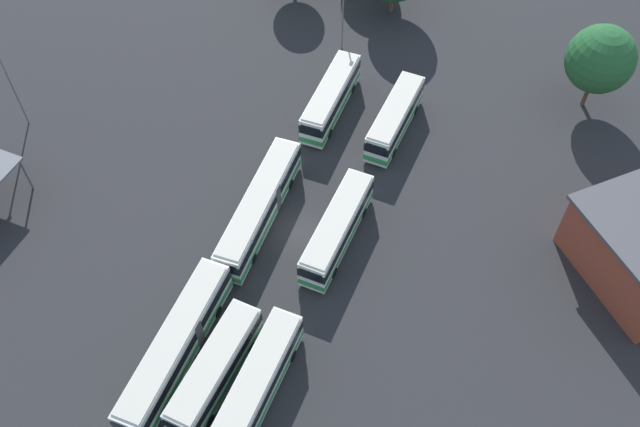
{
  "coord_description": "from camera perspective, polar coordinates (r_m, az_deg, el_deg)",
  "views": [
    {
      "loc": [
        33.96,
        13.55,
        49.37
      ],
      "look_at": [
        -1.28,
        1.5,
        1.52
      ],
      "focal_mm": 38.73,
      "sensor_mm": 36.0,
      "label": 1
    }
  ],
  "objects": [
    {
      "name": "lamp_post_by_building",
      "position": [
        76.21,
        1.91,
        16.33
      ],
      "size": [
        0.56,
        0.28,
        8.87
      ],
      "color": "slate",
      "rests_on": "ground_plane"
    },
    {
      "name": "ground_plane",
      "position": [
        61.43,
        -1.71,
        -1.41
      ],
      "size": [
        107.77,
        107.77,
        0.0
      ],
      "primitive_type": "plane",
      "color": "#28282B"
    },
    {
      "name": "bus_row1_slot0",
      "position": [
        60.91,
        -5.0,
        0.55
      ],
      "size": [
        14.4,
        2.59,
        3.49
      ],
      "color": "silver",
      "rests_on": "ground_plane"
    },
    {
      "name": "bus_row1_slot2",
      "position": [
        59.24,
        1.42,
        -1.27
      ],
      "size": [
        11.43,
        3.3,
        3.49
      ],
      "color": "silver",
      "rests_on": "ground_plane"
    },
    {
      "name": "bus_row0_slot2",
      "position": [
        68.54,
        6.2,
        7.84
      ],
      "size": [
        10.65,
        3.35,
        3.49
      ],
      "color": "silver",
      "rests_on": "ground_plane"
    },
    {
      "name": "bus_row2_slot1",
      "position": [
        53.07,
        -8.63,
        -12.62
      ],
      "size": [
        10.62,
        3.5,
        3.49
      ],
      "color": "silver",
      "rests_on": "ground_plane"
    },
    {
      "name": "lamp_post_far_corner",
      "position": [
        72.92,
        -24.21,
        9.8
      ],
      "size": [
        0.56,
        0.28,
        9.71
      ],
      "color": "slate",
      "rests_on": "ground_plane"
    },
    {
      "name": "bus_row2_slot2",
      "position": [
        52.3,
        -5.07,
        -13.63
      ],
      "size": [
        10.97,
        3.13,
        3.49
      ],
      "color": "silver",
      "rests_on": "ground_plane"
    },
    {
      "name": "bus_row2_slot0",
      "position": [
        54.47,
        -11.77,
        -10.61
      ],
      "size": [
        14.46,
        2.96,
        3.49
      ],
      "color": "silver",
      "rests_on": "ground_plane"
    },
    {
      "name": "bus_row0_slot0",
      "position": [
        70.24,
        0.9,
        9.52
      ],
      "size": [
        11.33,
        2.84,
        3.49
      ],
      "color": "silver",
      "rests_on": "ground_plane"
    },
    {
      "name": "depot_building",
      "position": [
        62.01,
        24.94,
        -3.12
      ],
      "size": [
        14.01,
        13.71,
        5.94
      ],
      "color": "#99422D",
      "rests_on": "ground_plane"
    },
    {
      "name": "tree_northwest",
      "position": [
        73.56,
        22.16,
        11.73
      ],
      "size": [
        6.73,
        6.73,
        9.28
      ],
      "color": "brown",
      "rests_on": "ground_plane"
    }
  ]
}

